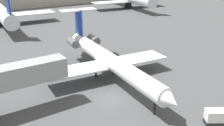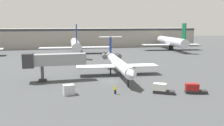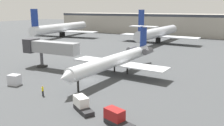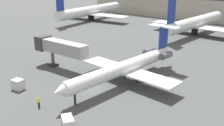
{
  "view_description": "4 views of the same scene",
  "coord_description": "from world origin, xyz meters",
  "px_view_note": "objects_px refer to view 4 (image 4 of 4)",
  "views": [
    {
      "loc": [
        -17.92,
        -27.88,
        18.12
      ],
      "look_at": [
        3.79,
        6.06,
        2.56
      ],
      "focal_mm": 42.96,
      "sensor_mm": 36.0,
      "label": 1
    },
    {
      "loc": [
        -12.32,
        -52.43,
        12.89
      ],
      "look_at": [
        1.61,
        5.84,
        3.27
      ],
      "focal_mm": 38.26,
      "sensor_mm": 36.0,
      "label": 2
    },
    {
      "loc": [
        24.68,
        -36.26,
        13.52
      ],
      "look_at": [
        1.92,
        6.12,
        2.36
      ],
      "focal_mm": 37.78,
      "sensor_mm": 36.0,
      "label": 3
    },
    {
      "loc": [
        30.44,
        -31.55,
        19.88
      ],
      "look_at": [
        0.91,
        4.67,
        3.9
      ],
      "focal_mm": 41.87,
      "sensor_mm": 36.0,
      "label": 4
    }
  ],
  "objects_px": {
    "ground_crew_marshaller": "(39,102)",
    "parked_airliner_west_mid": "(195,23)",
    "jet_bridge": "(58,47)",
    "baggage_tug_trailing": "(68,126)",
    "parked_airliner_west_end": "(91,11)",
    "regional_jet": "(128,66)",
    "cargo_container_uld": "(18,84)"
  },
  "relations": [
    {
      "from": "jet_bridge",
      "to": "baggage_tug_trailing",
      "type": "xyz_separation_m",
      "value": [
        20.5,
        -15.52,
        -4.01
      ]
    },
    {
      "from": "baggage_tug_trailing",
      "to": "jet_bridge",
      "type": "bearing_deg",
      "value": 142.87
    },
    {
      "from": "regional_jet",
      "to": "cargo_container_uld",
      "type": "xyz_separation_m",
      "value": [
        -13.34,
        -15.41,
        -2.37
      ]
    },
    {
      "from": "ground_crew_marshaller",
      "to": "jet_bridge",
      "type": "bearing_deg",
      "value": 130.31
    },
    {
      "from": "regional_jet",
      "to": "ground_crew_marshaller",
      "type": "distance_m",
      "value": 17.93
    },
    {
      "from": "ground_crew_marshaller",
      "to": "cargo_container_uld",
      "type": "height_order",
      "value": "cargo_container_uld"
    },
    {
      "from": "ground_crew_marshaller",
      "to": "parked_airliner_west_mid",
      "type": "relative_size",
      "value": 0.04
    },
    {
      "from": "jet_bridge",
      "to": "parked_airliner_west_mid",
      "type": "bearing_deg",
      "value": 78.99
    },
    {
      "from": "ground_crew_marshaller",
      "to": "baggage_tug_trailing",
      "type": "bearing_deg",
      "value": -10.35
    },
    {
      "from": "regional_jet",
      "to": "ground_crew_marshaller",
      "type": "bearing_deg",
      "value": -105.81
    },
    {
      "from": "jet_bridge",
      "to": "cargo_container_uld",
      "type": "relative_size",
      "value": 6.33
    },
    {
      "from": "ground_crew_marshaller",
      "to": "parked_airliner_west_mid",
      "type": "xyz_separation_m",
      "value": [
        -1.83,
        65.33,
        3.32
      ]
    },
    {
      "from": "regional_jet",
      "to": "jet_bridge",
      "type": "distance_m",
      "value": 17.03
    },
    {
      "from": "parked_airliner_west_mid",
      "to": "parked_airliner_west_end",
      "type": "bearing_deg",
      "value": -178.78
    },
    {
      "from": "parked_airliner_west_end",
      "to": "parked_airliner_west_mid",
      "type": "relative_size",
      "value": 1.14
    },
    {
      "from": "cargo_container_uld",
      "to": "parked_airliner_west_mid",
      "type": "height_order",
      "value": "parked_airliner_west_mid"
    },
    {
      "from": "jet_bridge",
      "to": "cargo_container_uld",
      "type": "height_order",
      "value": "jet_bridge"
    },
    {
      "from": "jet_bridge",
      "to": "cargo_container_uld",
      "type": "bearing_deg",
      "value": -74.82
    },
    {
      "from": "cargo_container_uld",
      "to": "parked_airliner_west_end",
      "type": "distance_m",
      "value": 75.17
    },
    {
      "from": "baggage_tug_trailing",
      "to": "cargo_container_uld",
      "type": "bearing_deg",
      "value": 169.25
    },
    {
      "from": "jet_bridge",
      "to": "baggage_tug_trailing",
      "type": "bearing_deg",
      "value": -37.13
    },
    {
      "from": "jet_bridge",
      "to": "baggage_tug_trailing",
      "type": "relative_size",
      "value": 3.43
    },
    {
      "from": "parked_airliner_west_mid",
      "to": "cargo_container_uld",
      "type": "bearing_deg",
      "value": -95.98
    },
    {
      "from": "baggage_tug_trailing",
      "to": "parked_airliner_west_mid",
      "type": "distance_m",
      "value": 67.81
    },
    {
      "from": "ground_crew_marshaller",
      "to": "parked_airliner_west_end",
      "type": "bearing_deg",
      "value": 127.84
    },
    {
      "from": "regional_jet",
      "to": "parked_airliner_west_end",
      "type": "distance_m",
      "value": 72.32
    },
    {
      "from": "ground_crew_marshaller",
      "to": "parked_airliner_west_mid",
      "type": "bearing_deg",
      "value": 91.6
    },
    {
      "from": "baggage_tug_trailing",
      "to": "parked_airliner_west_end",
      "type": "distance_m",
      "value": 88.25
    },
    {
      "from": "regional_jet",
      "to": "baggage_tug_trailing",
      "type": "relative_size",
      "value": 7.71
    },
    {
      "from": "ground_crew_marshaller",
      "to": "baggage_tug_trailing",
      "type": "distance_m",
      "value": 8.82
    },
    {
      "from": "cargo_container_uld",
      "to": "ground_crew_marshaller",
      "type": "bearing_deg",
      "value": -11.17
    },
    {
      "from": "jet_bridge",
      "to": "ground_crew_marshaller",
      "type": "xyz_separation_m",
      "value": [
        11.83,
        -13.94,
        -3.99
      ]
    }
  ]
}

